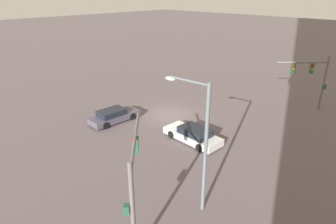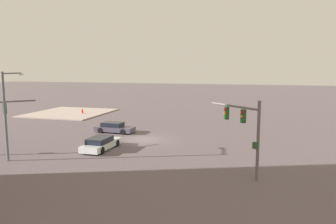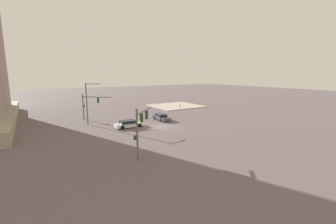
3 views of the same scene
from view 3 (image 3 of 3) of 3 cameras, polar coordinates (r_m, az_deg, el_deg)
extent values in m
plane|color=#5F5356|center=(37.97, -1.54, -3.74)|extent=(228.96, 228.96, 0.00)
cube|color=#B5A396|center=(61.45, 1.98, 1.59)|extent=(11.89, 12.80, 0.15)
cylinder|color=slate|center=(23.01, -7.88, -5.90)|extent=(0.22, 0.22, 5.44)
cylinder|color=slate|center=(24.83, -6.05, 0.28)|extent=(3.65, 3.57, 0.16)
cube|color=#2C4C29|center=(24.00, -6.77, -1.54)|extent=(0.41, 0.41, 0.95)
cylinder|color=red|center=(24.00, -7.14, -0.83)|extent=(0.19, 0.18, 0.20)
cylinder|color=orange|center=(24.05, -7.13, -1.54)|extent=(0.19, 0.18, 0.20)
cylinder|color=green|center=(24.11, -7.11, -2.23)|extent=(0.19, 0.18, 0.20)
cube|color=#2C4C29|center=(25.66, -5.48, -0.77)|extent=(0.41, 0.41, 0.95)
cylinder|color=red|center=(25.66, -5.83, -0.11)|extent=(0.19, 0.18, 0.20)
cylinder|color=orange|center=(25.71, -5.82, -0.77)|extent=(0.19, 0.18, 0.20)
cylinder|color=green|center=(25.77, -5.81, -1.42)|extent=(0.19, 0.18, 0.20)
cube|color=#2C4C29|center=(23.16, -8.44, -6.48)|extent=(0.38, 0.38, 0.44)
cylinder|color=#615C5E|center=(45.81, -20.88, 1.16)|extent=(0.21, 0.21, 5.01)
cylinder|color=#615C5E|center=(44.07, -17.81, 3.67)|extent=(4.15, 4.35, 0.16)
cube|color=#214F36|center=(44.00, -17.45, 2.88)|extent=(0.41, 0.41, 0.95)
cylinder|color=red|center=(44.10, -17.37, 3.29)|extent=(0.18, 0.19, 0.20)
cylinder|color=orange|center=(44.13, -17.35, 2.90)|extent=(0.18, 0.19, 0.20)
cylinder|color=green|center=(44.17, -17.33, 2.51)|extent=(0.18, 0.19, 0.20)
cube|color=#214F36|center=(45.99, -20.73, 1.41)|extent=(0.38, 0.38, 0.44)
cylinder|color=slate|center=(41.15, -20.07, 1.87)|extent=(0.20, 0.20, 7.27)
cylinder|color=slate|center=(41.18, -18.80, 6.83)|extent=(0.29, 2.32, 0.12)
ellipsoid|color=silver|center=(41.56, -17.26, 6.79)|extent=(0.34, 0.62, 0.20)
cube|color=silver|center=(37.93, -9.87, -3.22)|extent=(2.04, 4.88, 0.55)
cube|color=black|center=(37.72, -10.31, -2.49)|extent=(1.73, 2.56, 0.50)
cylinder|color=black|center=(39.27, -8.27, -2.90)|extent=(0.24, 0.65, 0.64)
cylinder|color=black|center=(37.69, -7.27, -3.42)|extent=(0.24, 0.65, 0.64)
cylinder|color=black|center=(38.30, -12.42, -3.36)|extent=(0.24, 0.65, 0.64)
cylinder|color=black|center=(36.68, -11.58, -3.91)|extent=(0.24, 0.65, 0.64)
cube|color=#494553|center=(43.02, -1.66, -1.52)|extent=(4.69, 1.93, 0.55)
cube|color=black|center=(43.16, -1.84, -0.77)|extent=(2.47, 1.63, 0.50)
cylinder|color=black|center=(42.20, 0.22, -1.90)|extent=(0.65, 0.25, 0.64)
cylinder|color=black|center=(41.44, -1.72, -2.12)|extent=(0.65, 0.25, 0.64)
cylinder|color=black|center=(44.66, -1.61, -1.25)|extent=(0.65, 0.25, 0.64)
cylinder|color=black|center=(43.94, -3.47, -1.45)|extent=(0.65, 0.25, 0.64)
cylinder|color=red|center=(59.15, 3.10, 1.60)|extent=(0.22, 0.22, 0.55)
sphere|color=red|center=(59.10, 3.10, 1.93)|extent=(0.18, 0.18, 0.18)
cylinder|color=red|center=(59.28, 3.01, 1.64)|extent=(0.12, 0.10, 0.10)
camera|label=1|loc=(50.47, -31.78, 10.99)|focal=31.17mm
camera|label=2|loc=(24.22, -64.33, 1.15)|focal=34.62mm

